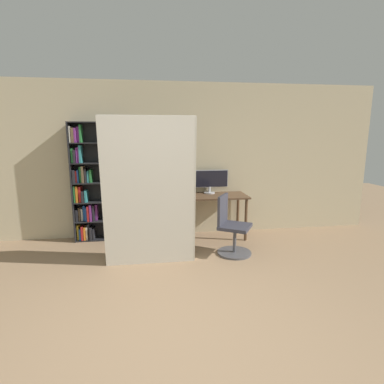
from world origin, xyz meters
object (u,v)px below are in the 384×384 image
(monitor, at_px, (209,180))
(bookshelf, at_px, (92,185))
(office_chair, at_px, (231,231))
(mattress_near, at_px, (150,193))

(monitor, height_order, bookshelf, bookshelf)
(monitor, distance_m, bookshelf, 2.03)
(monitor, bearing_deg, bookshelf, 179.59)
(office_chair, bearing_deg, monitor, 99.51)
(bookshelf, relative_size, mattress_near, 0.98)
(office_chair, height_order, mattress_near, mattress_near)
(monitor, distance_m, mattress_near, 1.57)
(office_chair, distance_m, mattress_near, 1.40)
(monitor, xyz_separation_m, mattress_near, (-1.06, -1.16, 0.02))
(office_chair, bearing_deg, mattress_near, -170.46)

